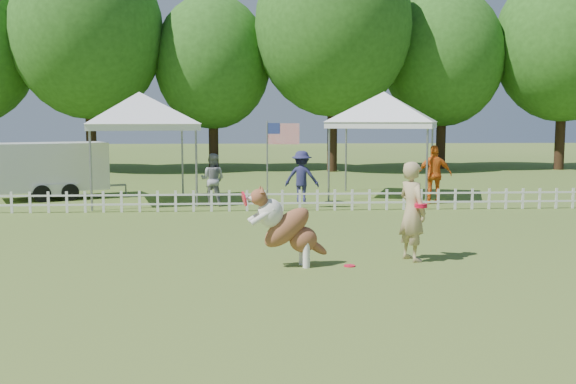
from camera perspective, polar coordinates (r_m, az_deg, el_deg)
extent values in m
plane|color=#32541A|center=(11.36, 2.64, -6.64)|extent=(120.00, 120.00, 0.00)
imported|color=tan|center=(11.90, 10.99, -1.70)|extent=(0.65, 0.78, 1.82)
cylinder|color=red|center=(11.42, 5.49, -6.54)|extent=(0.27, 0.27, 0.02)
imported|color=gray|center=(19.39, -6.71, 1.10)|extent=(0.90, 0.78, 1.57)
imported|color=#24244D|center=(19.68, 1.23, 1.31)|extent=(1.17, 0.85, 1.63)
imported|color=orange|center=(20.25, 12.89, 1.53)|extent=(1.10, 0.57, 1.80)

